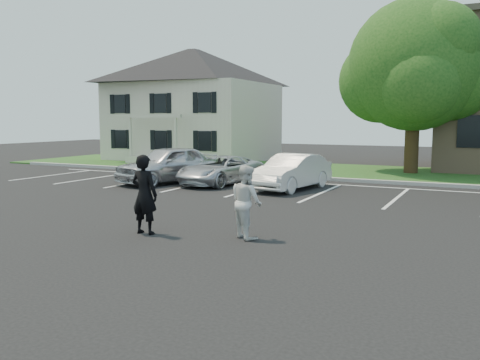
% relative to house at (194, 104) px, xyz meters
% --- Properties ---
extents(ground_plane, '(90.00, 90.00, 0.00)m').
position_rel_house_xyz_m(ground_plane, '(13.00, -19.97, -3.83)').
color(ground_plane, black).
rests_on(ground_plane, ground).
extents(curb, '(40.00, 0.30, 0.15)m').
position_rel_house_xyz_m(curb, '(13.00, -7.97, -3.75)').
color(curb, gray).
rests_on(curb, ground).
extents(grass_strip, '(44.00, 8.00, 0.08)m').
position_rel_house_xyz_m(grass_strip, '(13.00, -3.97, -3.79)').
color(grass_strip, '#20441A').
rests_on(grass_strip, ground).
extents(stall_lines, '(34.00, 5.36, 0.01)m').
position_rel_house_xyz_m(stall_lines, '(14.40, -11.02, -3.82)').
color(stall_lines, silver).
rests_on(stall_lines, ground).
extents(house, '(10.30, 9.22, 7.60)m').
position_rel_house_xyz_m(house, '(0.00, 0.00, 0.00)').
color(house, '#BFB39E').
rests_on(house, ground).
extents(tree, '(7.80, 7.20, 8.80)m').
position_rel_house_xyz_m(tree, '(15.16, -3.32, 1.52)').
color(tree, black).
rests_on(tree, ground).
extents(man_black_suit, '(0.72, 0.48, 1.95)m').
position_rel_house_xyz_m(man_black_suit, '(11.21, -20.61, -2.85)').
color(man_black_suit, black).
rests_on(man_black_suit, ground).
extents(man_white_shirt, '(1.07, 1.03, 1.74)m').
position_rel_house_xyz_m(man_white_shirt, '(13.62, -19.89, -2.96)').
color(man_white_shirt, silver).
rests_on(man_white_shirt, ground).
extents(car_silver_west, '(3.37, 5.19, 1.64)m').
position_rel_house_xyz_m(car_silver_west, '(5.98, -11.93, -3.01)').
color(car_silver_west, silver).
rests_on(car_silver_west, ground).
extents(car_silver_minivan, '(2.73, 4.69, 1.23)m').
position_rel_house_xyz_m(car_silver_minivan, '(8.29, -11.34, -3.22)').
color(car_silver_minivan, '#BABDC3').
rests_on(car_silver_minivan, ground).
extents(car_white_sedan, '(2.16, 4.47, 1.41)m').
position_rel_house_xyz_m(car_white_sedan, '(11.61, -11.51, -3.12)').
color(car_white_sedan, silver).
rests_on(car_white_sedan, ground).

